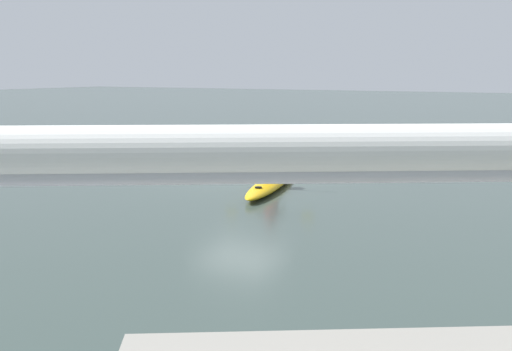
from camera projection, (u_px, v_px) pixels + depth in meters
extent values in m
plane|color=#384742|center=(240.00, 179.00, 18.22)|extent=(160.00, 160.00, 0.00)
ellipsoid|color=#EAB214|center=(272.00, 183.00, 16.77)|extent=(1.77, 4.76, 0.29)
torus|color=black|center=(271.00, 179.00, 16.65)|extent=(0.73, 0.73, 0.04)
cylinder|color=black|center=(258.00, 187.00, 15.40)|extent=(0.18, 0.18, 0.02)
cylinder|color=red|center=(271.00, 168.00, 16.64)|extent=(0.40, 0.40, 0.53)
sphere|color=brown|center=(271.00, 154.00, 16.58)|extent=(0.21, 0.21, 0.21)
cylinder|color=black|center=(270.00, 165.00, 16.43)|extent=(2.05, 0.53, 0.03)
ellipsoid|color=gold|center=(309.00, 166.00, 16.16)|extent=(0.40, 0.13, 0.17)
ellipsoid|color=gold|center=(232.00, 163.00, 16.70)|extent=(0.40, 0.13, 0.17)
cylinder|color=brown|center=(281.00, 166.00, 16.47)|extent=(0.26, 0.24, 0.34)
cylinder|color=brown|center=(260.00, 166.00, 16.63)|extent=(0.30, 0.19, 0.34)
cylinder|color=silver|center=(320.00, 173.00, 2.56)|extent=(2.74, 1.75, 0.09)
cylinder|color=white|center=(320.00, 149.00, 2.54)|extent=(2.53, 1.67, 0.20)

